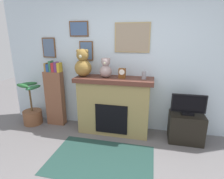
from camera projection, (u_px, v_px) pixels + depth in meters
name	position (u px, v px, depth m)	size (l,w,h in m)	color
back_wall	(129.00, 64.00, 3.43)	(5.20, 0.15, 2.60)	silver
fireplace	(114.00, 105.00, 3.40)	(1.44, 0.53, 1.09)	#92804C
bookshelf	(55.00, 96.00, 3.69)	(0.37, 0.16, 1.35)	brown
potted_plant	(32.00, 112.00, 3.79)	(0.50, 0.52, 0.91)	brown
tv_stand	(186.00, 128.00, 3.14)	(0.58, 0.40, 0.51)	black
television	(188.00, 105.00, 3.02)	(0.57, 0.14, 0.36)	black
area_rug	(101.00, 159.00, 2.70)	(1.56, 1.03, 0.01)	#1F3D37
candle_jar	(144.00, 75.00, 3.10)	(0.08, 0.08, 0.14)	gray
mantel_clock	(122.00, 73.00, 3.18)	(0.12, 0.09, 0.18)	brown
teddy_bear_cream	(83.00, 64.00, 3.30)	(0.32, 0.32, 0.51)	olive
teddy_bear_brown	(106.00, 69.00, 3.23)	(0.22, 0.22, 0.36)	gray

